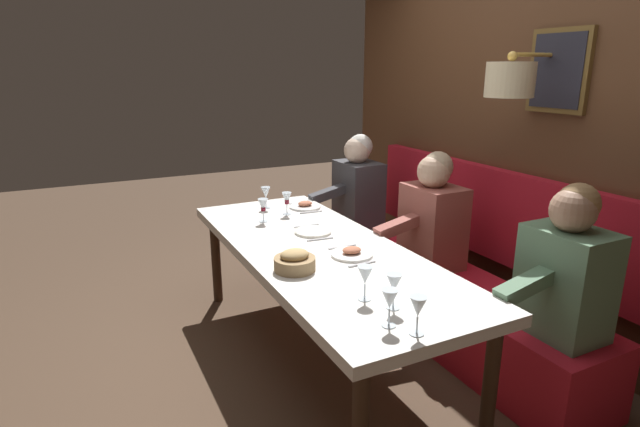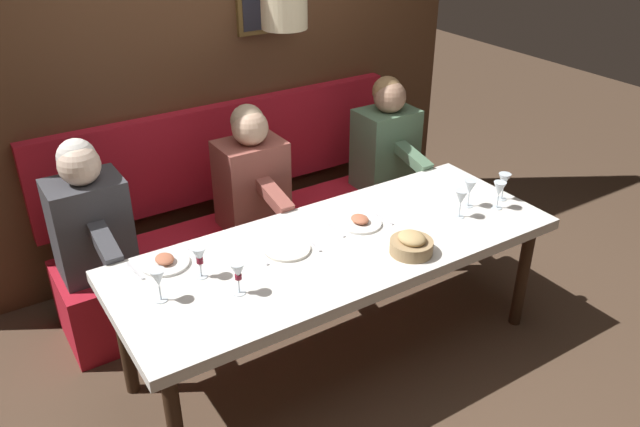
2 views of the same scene
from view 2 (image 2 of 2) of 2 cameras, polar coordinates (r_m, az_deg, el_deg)
ground_plane at (r=3.77m, az=1.52°, el=-12.31°), size 12.00×12.00×0.00m
dining_table at (r=3.37m, az=1.67°, el=-3.63°), size 0.90×2.36×0.74m
banquette_bench at (r=4.26m, az=-5.16°, el=-3.33°), size 0.52×2.56×0.45m
back_wall_panel at (r=4.28m, az=-9.48°, el=13.34°), size 0.59×3.76×2.90m
diner_nearest at (r=4.47m, az=5.93°, el=6.75°), size 0.60×0.40×0.79m
diner_near at (r=3.95m, az=-6.11°, el=3.69°), size 0.60×0.40×0.79m
diner_middle at (r=3.67m, az=-19.90°, el=-0.03°), size 0.60×0.40×0.79m
place_setting_0 at (r=3.51m, az=3.56°, el=-0.76°), size 0.24×0.31×0.05m
place_setting_1 at (r=3.25m, az=-13.61°, el=-4.22°), size 0.24×0.32×0.05m
place_setting_2 at (r=3.28m, az=-2.94°, el=-3.18°), size 0.24×0.32×0.01m
wine_glass_0 at (r=2.93m, az=-7.31°, el=-5.19°), size 0.07×0.07×0.16m
wine_glass_1 at (r=3.07m, az=-10.68°, el=-3.77°), size 0.07×0.07×0.16m
wine_glass_2 at (r=2.95m, az=-14.20°, el=-5.65°), size 0.07×0.07×0.16m
wine_glass_3 at (r=3.87m, az=16.05°, el=2.77°), size 0.07×0.07×0.16m
wine_glass_4 at (r=3.74m, az=13.17°, el=2.23°), size 0.07×0.07×0.16m
wine_glass_5 at (r=3.76m, az=15.65°, el=2.05°), size 0.07×0.07×0.16m
wine_glass_6 at (r=3.61m, az=12.42°, el=1.33°), size 0.07×0.07×0.16m
bread_bowl at (r=3.27m, az=8.13°, el=-2.74°), size 0.22×0.22×0.12m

